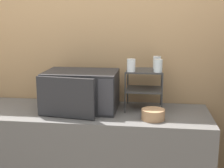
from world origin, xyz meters
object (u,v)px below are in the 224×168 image
at_px(glass_front_left, 131,65).
at_px(glass_back_right, 157,62).
at_px(dish_rack, 144,81).
at_px(glass_front_right, 158,66).
at_px(microwave, 81,91).
at_px(bowl, 153,115).

height_order(glass_front_left, glass_back_right, same).
height_order(dish_rack, glass_front_right, glass_front_right).
relative_size(glass_back_right, glass_front_right, 1.00).
bearing_deg(glass_front_left, glass_back_right, 42.62).
bearing_deg(glass_front_right, microwave, -179.56).
height_order(dish_rack, glass_front_left, glass_front_left).
distance_m(glass_back_right, bowl, 0.47).
xyz_separation_m(dish_rack, glass_front_right, (0.10, -0.09, 0.13)).
height_order(microwave, bowl, microwave).
relative_size(glass_front_left, glass_front_right, 1.00).
distance_m(microwave, bowl, 0.59).
distance_m(dish_rack, bowl, 0.33).
xyz_separation_m(microwave, dish_rack, (0.48, 0.09, 0.07)).
distance_m(microwave, glass_back_right, 0.64).
xyz_separation_m(dish_rack, glass_back_right, (0.10, 0.09, 0.13)).
bearing_deg(bowl, glass_back_right, 86.48).
distance_m(dish_rack, glass_back_right, 0.19).
distance_m(glass_back_right, glass_front_right, 0.17).
bearing_deg(microwave, glass_front_right, 0.44).
xyz_separation_m(microwave, glass_front_left, (0.39, 0.00, 0.21)).
height_order(dish_rack, bowl, dish_rack).
bearing_deg(glass_back_right, glass_front_left, -137.38).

